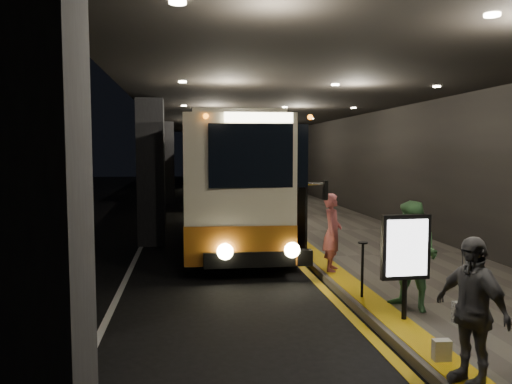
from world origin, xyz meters
TOP-DOWN VIEW (x-y plane):
  - ground at (0.00, 0.00)m, footprint 90.00×90.00m
  - lane_line_white at (-1.80, 5.00)m, footprint 0.12×50.00m
  - kerb_stripe_yellow at (2.35, 5.00)m, footprint 0.18×50.00m
  - sidewalk at (4.75, 5.00)m, footprint 4.50×50.00m
  - tactile_strip at (2.85, 5.00)m, footprint 0.50×50.00m
  - terminal_wall at (7.00, 5.00)m, footprint 0.10×50.00m
  - support_columns at (-1.50, 4.00)m, footprint 0.80×24.80m
  - canopy at (2.50, 5.00)m, footprint 9.00×50.00m
  - coach_main at (1.08, 4.87)m, footprint 3.18×11.86m
  - coach_second at (0.92, 17.21)m, footprint 2.82×11.22m
  - coach_third at (0.97, 32.71)m, footprint 2.84×11.05m
  - passenger_boarding at (2.80, -0.58)m, footprint 0.63×0.75m
  - passenger_waiting_green at (3.35, -3.47)m, footprint 0.96×1.06m
  - passenger_waiting_grey at (2.80, -6.12)m, footprint 0.79×1.12m
  - bag_polka at (3.84, -4.17)m, footprint 0.29×0.16m
  - bag_plain at (2.80, -5.50)m, footprint 0.23×0.15m
  - info_sign at (3.00, -3.94)m, footprint 0.81×0.15m
  - stanchion_post at (2.75, -2.68)m, footprint 0.05×0.05m

SIDE VIEW (x-z plane):
  - ground at x=0.00m, z-range 0.00..0.00m
  - lane_line_white at x=-1.80m, z-range 0.00..0.01m
  - kerb_stripe_yellow at x=2.35m, z-range 0.00..0.01m
  - sidewalk at x=4.75m, z-range 0.00..0.15m
  - tactile_strip at x=2.85m, z-range 0.15..0.16m
  - bag_plain at x=2.80m, z-range 0.15..0.43m
  - bag_polka at x=3.84m, z-range 0.15..0.49m
  - stanchion_post at x=2.75m, z-range 0.15..1.18m
  - passenger_waiting_grey at x=2.80m, z-range 0.15..1.89m
  - passenger_boarding at x=2.80m, z-range 0.15..1.90m
  - passenger_waiting_green at x=3.35m, z-range 0.15..2.01m
  - info_sign at x=3.00m, z-range 0.44..2.14m
  - coach_third at x=0.97m, z-range -0.07..3.37m
  - coach_second at x=0.92m, z-range -0.07..3.43m
  - coach_main at x=1.08m, z-range -0.07..3.59m
  - support_columns at x=-1.50m, z-range 0.00..4.40m
  - terminal_wall at x=7.00m, z-range 0.00..6.00m
  - canopy at x=2.50m, z-range 4.40..4.80m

